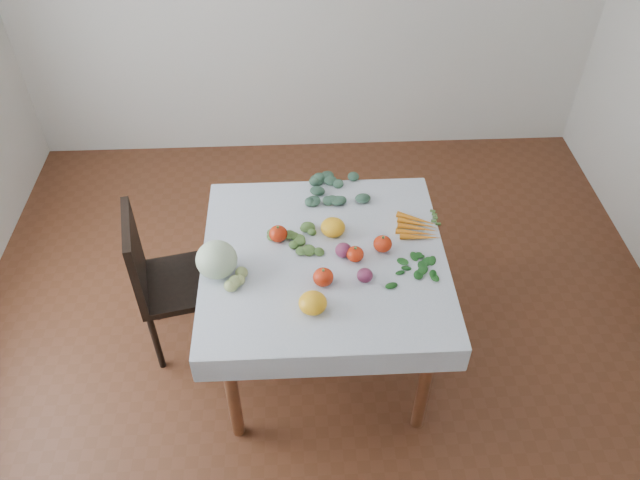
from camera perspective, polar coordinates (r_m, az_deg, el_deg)
The scene contains 18 objects.
ground at distance 3.46m, azimuth 0.32°, elevation -10.40°, with size 4.00×4.00×0.00m, color #5A301C.
table at distance 2.95m, azimuth 0.37°, elevation -2.89°, with size 1.00×1.00×0.75m.
tablecloth at distance 2.88m, azimuth 0.38°, elevation -1.52°, with size 1.12×1.12×0.01m, color white.
chair at distance 3.24m, azimuth -14.31°, elevation -3.17°, with size 0.47×0.47×0.88m.
cabbage at distance 2.79m, azimuth -9.43°, elevation -1.78°, with size 0.18×0.18×0.17m, color beige.
tomato_a at distance 2.94m, azimuth -3.85°, elevation 0.57°, with size 0.09×0.09×0.08m, color red.
tomato_b at distance 2.84m, azimuth 3.23°, elevation -1.30°, with size 0.08×0.08×0.07m, color red.
tomato_c at distance 2.73m, azimuth 0.30°, elevation -3.42°, with size 0.09×0.09×0.08m, color red.
tomato_d at distance 2.90m, azimuth 5.74°, elevation -0.36°, with size 0.09×0.09×0.08m, color red.
heirloom_back at distance 2.96m, azimuth 1.19°, elevation 1.16°, with size 0.12×0.12×0.08m, color #FFB01A.
heirloom_front at distance 2.63m, azimuth -0.66°, elevation -5.77°, with size 0.12×0.12×0.09m, color #FFB01A.
onion_a at distance 2.86m, azimuth 2.16°, elevation -0.94°, with size 0.08×0.08×0.07m, color #571832.
onion_b at distance 2.76m, azimuth 4.12°, elevation -3.24°, with size 0.07×0.07×0.06m, color #571832.
tomatillo_cluster at distance 2.78m, azimuth -8.14°, elevation -3.39°, with size 0.11×0.12×0.05m.
carrot_bunch at distance 3.03m, azimuth 8.95°, elevation 1.07°, with size 0.20×0.21×0.03m.
kale_bunch at distance 3.23m, azimuth 1.35°, elevation 4.77°, with size 0.28×0.27×0.04m.
basil_bunch at distance 2.84m, azimuth 8.66°, elevation -2.78°, with size 0.25×0.18×0.01m.
dill_bunch at distance 2.94m, azimuth -2.20°, elevation -0.04°, with size 0.26×0.19×0.03m.
Camera 1 is at (-0.12, -2.04, 2.79)m, focal length 35.00 mm.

